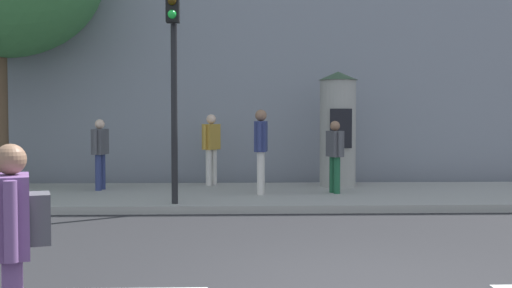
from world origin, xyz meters
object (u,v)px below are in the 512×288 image
object	(u,v)px
traffic_light	(173,55)
pedestrian_tallest	(15,235)
pedestrian_in_dark_shirt	(211,144)
pedestrian_with_bag	(100,149)
pedestrian_in_light_jacket	(261,144)
poster_column	(338,128)
pedestrian_with_backpack	(335,152)

from	to	relation	value
traffic_light	pedestrian_tallest	world-z (taller)	traffic_light
traffic_light	pedestrian_in_dark_shirt	bearing A→B (deg)	80.01
traffic_light	pedestrian_tallest	xyz separation A→B (m)	(-0.42, -7.22, -1.97)
pedestrian_in_dark_shirt	pedestrian_with_bag	bearing A→B (deg)	-160.21
pedestrian_in_dark_shirt	pedestrian_in_light_jacket	world-z (taller)	pedestrian_in_light_jacket
poster_column	pedestrian_tallest	bearing A→B (deg)	-111.31
pedestrian_with_backpack	pedestrian_in_light_jacket	size ratio (longest dim) A/B	0.87
poster_column	pedestrian_tallest	world-z (taller)	poster_column
pedestrian_with_backpack	pedestrian_in_light_jacket	distance (m)	1.60
traffic_light	pedestrian_in_dark_shirt	distance (m)	3.73
pedestrian_tallest	pedestrian_with_backpack	size ratio (longest dim) A/B	1.04
pedestrian_with_backpack	pedestrian_in_dark_shirt	distance (m)	3.14
pedestrian_with_bag	pedestrian_in_light_jacket	world-z (taller)	pedestrian_in_light_jacket
pedestrian_tallest	pedestrian_in_dark_shirt	bearing A→B (deg)	84.62
poster_column	pedestrian_in_light_jacket	world-z (taller)	poster_column
pedestrian_with_backpack	pedestrian_in_dark_shirt	xyz separation A→B (m)	(-2.70, 1.60, 0.10)
traffic_light	pedestrian_with_backpack	bearing A→B (deg)	26.39
traffic_light	pedestrian_with_bag	size ratio (longest dim) A/B	2.61
pedestrian_in_light_jacket	poster_column	bearing A→B (deg)	37.51
traffic_light	pedestrian_with_bag	world-z (taller)	traffic_light
pedestrian_tallest	pedestrian_in_dark_shirt	distance (m)	10.49
traffic_light	poster_column	size ratio (longest dim) A/B	1.53
traffic_light	pedestrian_with_backpack	xyz separation A→B (m)	(3.27, 1.62, -1.89)
pedestrian_tallest	pedestrian_with_backpack	xyz separation A→B (m)	(3.68, 8.84, 0.08)
pedestrian_in_light_jacket	pedestrian_with_bag	bearing A→B (deg)	166.34
pedestrian_in_dark_shirt	pedestrian_tallest	bearing A→B (deg)	-95.38
pedestrian_with_bag	poster_column	bearing A→B (deg)	5.96
poster_column	pedestrian_in_light_jacket	size ratio (longest dim) A/B	1.50
poster_column	pedestrian_with_backpack	distance (m)	1.40
pedestrian_with_backpack	pedestrian_in_light_jacket	xyz separation A→B (m)	(-1.59, -0.14, 0.17)
poster_column	pedestrian_tallest	distance (m)	10.89
poster_column	pedestrian_with_bag	distance (m)	5.45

